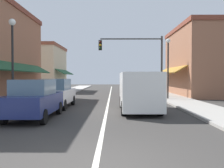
{
  "coord_description": "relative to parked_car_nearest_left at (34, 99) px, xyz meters",
  "views": [
    {
      "loc": [
        0.38,
        -5.01,
        1.87
      ],
      "look_at": [
        0.26,
        14.71,
        1.32
      ],
      "focal_mm": 38.93,
      "sensor_mm": 36.0,
      "label": 1
    }
  ],
  "objects": [
    {
      "name": "ground_plane",
      "position": [
        3.17,
        12.19,
        -0.88
      ],
      "size": [
        80.0,
        80.0,
        0.0
      ],
      "primitive_type": "plane",
      "color": "#33302D"
    },
    {
      "name": "sidewalk_left",
      "position": [
        -2.33,
        12.19,
        -0.82
      ],
      "size": [
        2.6,
        56.0,
        0.12
      ],
      "primitive_type": "cube",
      "color": "#A39E99",
      "rests_on": "ground"
    },
    {
      "name": "sidewalk_right",
      "position": [
        8.67,
        12.19,
        -0.82
      ],
      "size": [
        2.6,
        56.0,
        0.12
      ],
      "primitive_type": "cube",
      "color": "gray",
      "rests_on": "ground"
    },
    {
      "name": "lane_center_stripe",
      "position": [
        3.17,
        12.19,
        -0.88
      ],
      "size": [
        0.14,
        52.0,
        0.01
      ],
      "primitive_type": "cube",
      "color": "silver",
      "rests_on": "ground"
    },
    {
      "name": "storefront_right_block",
      "position": [
        12.8,
        14.19,
        2.61
      ],
      "size": [
        6.99,
        10.2,
        6.96
      ],
      "color": "#8E5B42",
      "rests_on": "ground"
    },
    {
      "name": "storefront_far_left",
      "position": [
        -5.91,
        22.19,
        2.21
      ],
      "size": [
        5.88,
        8.2,
        6.17
      ],
      "color": "beige",
      "rests_on": "ground"
    },
    {
      "name": "parked_car_nearest_left",
      "position": [
        0.0,
        0.0,
        0.0
      ],
      "size": [
        1.79,
        4.1,
        1.77
      ],
      "rotation": [
        0.0,
        0.0,
        -0.0
      ],
      "color": "navy",
      "rests_on": "ground"
    },
    {
      "name": "parked_car_second_left",
      "position": [
        -0.01,
        4.1,
        0.0
      ],
      "size": [
        1.84,
        4.13,
        1.77
      ],
      "rotation": [
        0.0,
        0.0,
        -0.02
      ],
      "color": "silver",
      "rests_on": "ground"
    },
    {
      "name": "van_in_lane",
      "position": [
        4.93,
        2.46,
        0.27
      ],
      "size": [
        2.02,
        5.19,
        2.12
      ],
      "rotation": [
        0.0,
        0.0,
        -0.0
      ],
      "color": "silver",
      "rests_on": "ground"
    },
    {
      "name": "traffic_signal_mast_arm",
      "position": [
        5.9,
        11.41,
        3.02
      ],
      "size": [
        5.86,
        0.5,
        5.63
      ],
      "color": "#333333",
      "rests_on": "ground"
    },
    {
      "name": "street_lamp_left_near",
      "position": [
        -1.8,
        2.02,
        2.45
      ],
      "size": [
        0.36,
        0.36,
        4.96
      ],
      "color": "black",
      "rests_on": "ground"
    },
    {
      "name": "street_lamp_right_mid",
      "position": [
        8.04,
        9.2,
        2.49
      ],
      "size": [
        0.36,
        0.36,
        5.04
      ],
      "color": "black",
      "rests_on": "ground"
    }
  ]
}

